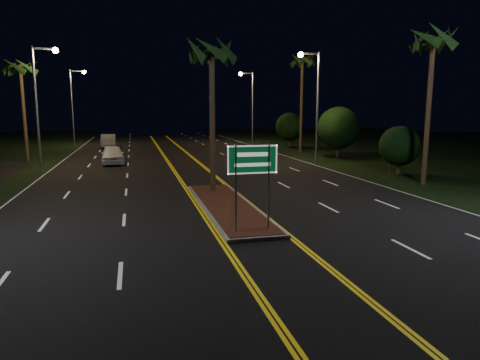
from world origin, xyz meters
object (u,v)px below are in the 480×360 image
object	(u,v)px
palm_median	(212,52)
shrub_near	(399,146)
median_island	(227,206)
streetlight_right_far	(250,99)
shrub_mid	(338,128)
shrub_far	(289,127)
car_far	(108,140)
warning_sign	(390,148)
streetlight_right_mid	(313,94)
palm_left_far	(20,68)
palm_right_far	(302,61)
highway_sign	(252,168)
palm_right_near	(434,40)
car_near	(113,153)
streetlight_left_mid	(41,92)
streetlight_left_far	(75,98)

from	to	relation	value
palm_median	shrub_near	distance (m)	14.93
median_island	streetlight_right_far	xyz separation A→B (m)	(10.61, 35.00, 5.57)
shrub_mid	shrub_far	size ratio (longest dim) A/B	1.17
car_far	warning_sign	world-z (taller)	warning_sign
streetlight_right_mid	palm_left_far	size ratio (longest dim) A/B	1.02
shrub_near	shrub_mid	xyz separation A→B (m)	(0.50, 10.00, 0.78)
palm_left_far	palm_right_far	xyz separation A→B (m)	(25.60, 2.00, 1.40)
car_far	shrub_mid	bearing A→B (deg)	-38.74
highway_sign	palm_right_near	bearing A→B (deg)	29.95
shrub_mid	shrub_near	bearing A→B (deg)	-92.86
median_island	shrub_far	distance (m)	32.19
shrub_near	car_near	xyz separation A→B (m)	(-19.19, 10.66, -1.08)
streetlight_left_mid	streetlight_right_mid	bearing A→B (deg)	-5.38
highway_sign	streetlight_right_mid	distance (m)	22.18
streetlight_left_far	streetlight_right_far	xyz separation A→B (m)	(21.23, -2.00, 0.00)
palm_median	palm_left_far	size ratio (longest dim) A/B	0.94
palm_median	shrub_mid	world-z (taller)	palm_median
streetlight_left_mid	streetlight_right_far	xyz separation A→B (m)	(21.23, 18.00, 0.00)
median_island	palm_right_near	size ratio (longest dim) A/B	1.10
streetlight_right_far	streetlight_left_far	bearing A→B (deg)	174.62
palm_median	warning_sign	bearing A→B (deg)	16.29
streetlight_right_far	shrub_mid	size ratio (longest dim) A/B	1.95
median_island	palm_median	distance (m)	8.00
streetlight_right_mid	palm_median	xyz separation A→B (m)	(-10.61, -11.50, 1.62)
streetlight_left_far	car_far	bearing A→B (deg)	-45.60
highway_sign	shrub_far	bearing A→B (deg)	67.43
median_island	shrub_near	distance (m)	15.32
palm_median	shrub_mid	bearing A→B (deg)	43.96
palm_left_far	palm_right_near	xyz separation A→B (m)	(25.30, -18.00, 0.47)
median_island	shrub_far	bearing A→B (deg)	64.55
streetlight_right_mid	palm_right_far	distance (m)	9.00
palm_median	palm_right_near	bearing A→B (deg)	-2.29
palm_median	streetlight_right_mid	bearing A→B (deg)	47.30
palm_right_far	palm_median	bearing A→B (deg)	-123.28
streetlight_left_mid	palm_right_far	size ratio (longest dim) A/B	0.87
median_island	car_far	distance (m)	33.81
shrub_near	car_far	size ratio (longest dim) A/B	0.62
palm_median	shrub_near	size ratio (longest dim) A/B	2.52
streetlight_left_far	car_near	distance (m)	20.52
car_near	car_far	bearing A→B (deg)	91.13
median_island	streetlight_left_mid	distance (m)	20.80
streetlight_left_mid	median_island	bearing A→B (deg)	-58.02
palm_right_near	streetlight_left_mid	bearing A→B (deg)	148.80
palm_median	shrub_far	world-z (taller)	palm_median
median_island	car_near	xyz separation A→B (m)	(-5.69, 17.66, 0.78)
shrub_mid	palm_left_far	bearing A→B (deg)	171.51
streetlight_right_far	car_far	xyz separation A→B (m)	(-17.42, -1.89, -4.78)
highway_sign	streetlight_right_far	bearing A→B (deg)	74.85
streetlight_right_mid	car_near	distance (m)	17.20
streetlight_right_far	palm_right_near	xyz separation A→B (m)	(1.89, -32.00, 2.56)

